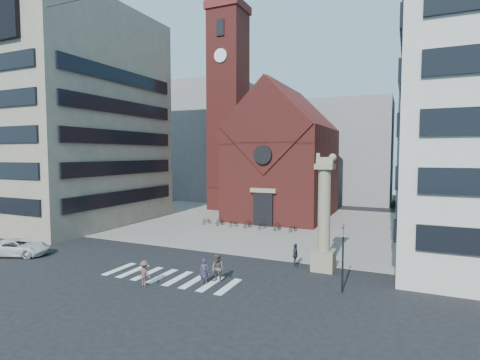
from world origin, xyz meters
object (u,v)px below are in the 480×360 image
object	(u,v)px
scooter_0	(207,221)
lion_column	(324,224)
white_car	(18,247)
pedestrian_2	(295,255)
traffic_light	(343,256)
pedestrian_1	(218,269)
pedestrian_0	(204,271)

from	to	relation	value
scooter_0	lion_column	bearing A→B (deg)	-18.70
white_car	pedestrian_2	world-z (taller)	pedestrian_2
traffic_light	lion_column	bearing A→B (deg)	116.46
white_car	pedestrian_1	world-z (taller)	pedestrian_1
lion_column	scooter_0	size ratio (longest dim) A/B	5.55
traffic_light	pedestrian_2	bearing A→B (deg)	136.00
pedestrian_1	scooter_0	world-z (taller)	pedestrian_1
traffic_light	pedestrian_0	distance (m)	8.98
traffic_light	pedestrian_0	xyz separation A→B (m)	(-8.58, -2.21, -1.44)
lion_column	pedestrian_1	distance (m)	8.51
traffic_light	pedestrian_1	bearing A→B (deg)	-168.73
lion_column	scooter_0	bearing A→B (deg)	143.98
scooter_0	pedestrian_0	bearing A→B (deg)	-43.83
lion_column	pedestrian_0	world-z (taller)	lion_column
pedestrian_2	scooter_0	world-z (taller)	pedestrian_2
pedestrian_1	scooter_0	distance (m)	20.74
pedestrian_0	pedestrian_1	distance (m)	0.93
pedestrian_0	pedestrian_2	size ratio (longest dim) A/B	0.95
pedestrian_0	pedestrian_1	bearing A→B (deg)	21.42
traffic_light	white_car	world-z (taller)	traffic_light
lion_column	scooter_0	world-z (taller)	lion_column
scooter_0	traffic_light	bearing A→B (deg)	-23.49
lion_column	traffic_light	size ratio (longest dim) A/B	2.02
lion_column	traffic_light	xyz separation A→B (m)	(1.99, -4.00, -1.17)
lion_column	traffic_light	distance (m)	4.62
traffic_light	pedestrian_1	size ratio (longest dim) A/B	2.26
white_car	pedestrian_0	distance (m)	17.87
lion_column	white_car	bearing A→B (deg)	-164.84
pedestrian_0	scooter_0	size ratio (longest dim) A/B	1.08
lion_column	traffic_light	world-z (taller)	lion_column
lion_column	white_car	distance (m)	25.48
pedestrian_0	scooter_0	xyz separation A→B (m)	(-10.11, 18.35, -0.38)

